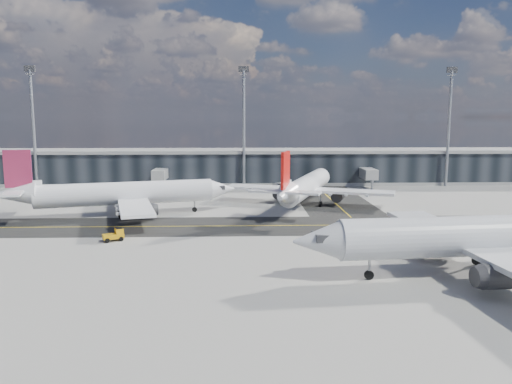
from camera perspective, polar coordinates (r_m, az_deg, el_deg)
ground at (r=74.86m, az=-1.08°, el=-4.55°), size 300.00×300.00×0.00m
taxiway_lanes at (r=85.49m, az=1.45°, el=-2.89°), size 180.00×63.00×0.03m
terminal_concourse at (r=128.49m, az=-1.39°, el=2.80°), size 152.00×19.80×8.80m
floodlight_masts at (r=120.92m, az=-1.40°, el=7.90°), size 102.50×0.70×28.90m
airliner_af at (r=89.02m, az=-15.00°, el=-0.19°), size 39.23×33.76×11.77m
airliner_redtail at (r=96.49m, az=5.75°, el=0.67°), size 32.66×37.80×11.54m
airliner_near at (r=59.67m, az=25.47°, el=-4.57°), size 43.88×37.46×12.99m
baggage_tug at (r=71.87m, az=-15.81°, el=-4.72°), size 3.10×2.40×1.75m
service_van at (r=118.44m, az=3.05°, el=0.71°), size 5.12×6.67×1.68m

